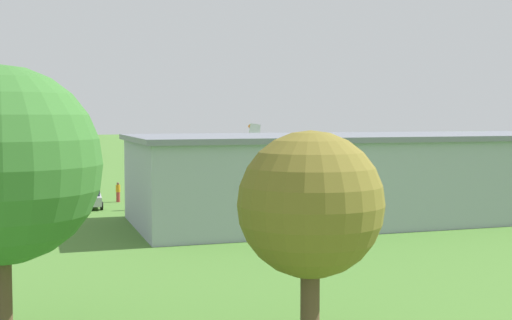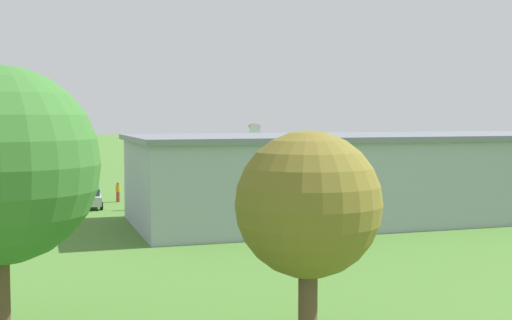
# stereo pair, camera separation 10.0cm
# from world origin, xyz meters

# --- Properties ---
(ground_plane) EXTENTS (400.00, 400.00, 0.00)m
(ground_plane) POSITION_xyz_m (0.00, 0.00, 0.00)
(ground_plane) COLOR #47752D
(hangar) EXTENTS (33.66, 14.31, 5.99)m
(hangar) POSITION_xyz_m (-2.16, 29.25, 3.00)
(hangar) COLOR #99A3AD
(hangar) RESTS_ON ground_plane
(biplane) EXTENTS (8.08, 8.96, 3.85)m
(biplane) POSITION_xyz_m (1.10, 6.25, 4.43)
(biplane) COLOR silver
(car_silver) EXTENTS (2.30, 4.48, 1.57)m
(car_silver) POSITION_xyz_m (15.39, 16.31, 0.82)
(car_silver) COLOR #B7B7BC
(car_silver) RESTS_ON ground_plane
(truck_flatbed_blue) EXTENTS (7.78, 3.25, 3.05)m
(truck_flatbed_blue) POSITION_xyz_m (-18.52, 15.00, 1.66)
(truck_flatbed_blue) COLOR #2D4C8C
(truck_flatbed_blue) RESTS_ON ground_plane
(person_watching_takeoff) EXTENTS (0.47, 0.47, 1.68)m
(person_watching_takeoff) POSITION_xyz_m (12.66, 13.35, 0.84)
(person_watching_takeoff) COLOR #B23333
(person_watching_takeoff) RESTS_ON ground_plane
(person_near_hangar_door) EXTENTS (0.51, 0.51, 1.67)m
(person_near_hangar_door) POSITION_xyz_m (12.81, 18.89, 0.83)
(person_near_hangar_door) COLOR #72338C
(person_near_hangar_door) RESTS_ON ground_plane
(person_crossing_taxiway) EXTENTS (0.54, 0.54, 1.72)m
(person_crossing_taxiway) POSITION_xyz_m (2.13, 11.69, 0.86)
(person_crossing_taxiway) COLOR #72338C
(person_crossing_taxiway) RESTS_ON ground_plane
(person_at_fence_line) EXTENTS (0.54, 0.54, 1.70)m
(person_at_fence_line) POSITION_xyz_m (9.10, 15.12, 0.85)
(person_at_fence_line) COLOR #B23333
(person_at_fence_line) RESTS_ON ground_plane
(tree_behind_hangar_left) EXTENTS (4.56, 4.56, 6.84)m
(tree_behind_hangar_left) POSITION_xyz_m (13.38, 52.63, 4.53)
(tree_behind_hangar_left) COLOR brown
(tree_behind_hangar_left) RESTS_ON ground_plane
(tree_by_windsock) EXTENTS (6.31, 6.31, 8.90)m
(tree_by_windsock) POSITION_xyz_m (22.25, 48.64, 5.73)
(tree_by_windsock) COLOR brown
(tree_by_windsock) RESTS_ON ground_plane
(windsock) EXTENTS (1.10, 1.33, 6.36)m
(windsock) POSITION_xyz_m (-5.81, -4.15, 5.59)
(windsock) COLOR silver
(windsock) RESTS_ON ground_plane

